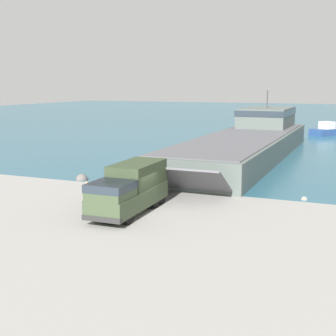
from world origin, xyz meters
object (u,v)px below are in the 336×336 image
Objects in this scene: landing_craft at (249,139)px; military_truck at (129,188)px; soldier_on_ramp at (87,192)px; moored_boat_a at (328,131)px; moored_boat_c at (275,130)px.

military_truck is (-1.44, -28.12, -0.22)m from landing_craft.
landing_craft is at bearing -55.84° from soldier_on_ramp.
moored_boat_a is (8.68, 54.56, -0.85)m from military_truck.
moored_boat_a reaches higher than moored_boat_c.
soldier_on_ramp is 55.70m from moored_boat_a.
soldier_on_ramp is 0.28× the size of moored_boat_c.
military_truck is at bearing -92.50° from landing_craft.
military_truck is 54.44m from moored_boat_c.
soldier_on_ramp is at bearing -93.63° from military_truck.
landing_craft is 5.49× the size of military_truck.
military_truck reaches higher than moored_boat_c.
landing_craft reaches higher than military_truck.
military_truck reaches higher than moored_boat_a.
landing_craft is 23.13× the size of soldier_on_ramp.
landing_craft is 28.16m from military_truck.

